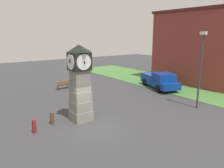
{
  "coord_description": "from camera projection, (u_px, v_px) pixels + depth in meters",
  "views": [
    {
      "loc": [
        11.55,
        -6.76,
        5.95
      ],
      "look_at": [
        -0.63,
        1.98,
        2.53
      ],
      "focal_mm": 35.0,
      "sensor_mm": 36.0,
      "label": 1
    }
  ],
  "objects": [
    {
      "name": "ground_plane",
      "position": [
        93.0,
        127.0,
        14.31
      ],
      "size": [
        78.79,
        78.79,
        0.0
      ],
      "primitive_type": "plane",
      "color": "#38383A"
    },
    {
      "name": "clock_tower",
      "position": [
        80.0,
        83.0,
        14.94
      ],
      "size": [
        1.75,
        1.67,
        5.3
      ],
      "color": "gray",
      "rests_on": "ground_plane"
    },
    {
      "name": "bollard_near_tower",
      "position": [
        52.0,
        118.0,
        14.73
      ],
      "size": [
        0.28,
        0.28,
        0.91
      ],
      "color": "brown",
      "rests_on": "ground_plane"
    },
    {
      "name": "bollard_mid_row",
      "position": [
        34.0,
        126.0,
        13.41
      ],
      "size": [
        0.25,
        0.25,
        0.9
      ],
      "color": "maroon",
      "rests_on": "ground_plane"
    },
    {
      "name": "pickup_truck",
      "position": [
        159.0,
        80.0,
        24.52
      ],
      "size": [
        5.93,
        3.76,
        1.85
      ],
      "color": "navy",
      "rests_on": "ground_plane"
    },
    {
      "name": "bench",
      "position": [
        63.0,
        84.0,
        24.3
      ],
      "size": [
        0.68,
        1.64,
        0.9
      ],
      "color": "brown",
      "rests_on": "ground_plane"
    },
    {
      "name": "street_lamp_far_side",
      "position": [
        201.0,
        65.0,
        17.31
      ],
      "size": [
        0.5,
        0.24,
        6.17
      ],
      "color": "#333338",
      "rests_on": "ground_plane"
    },
    {
      "name": "warehouse_blue_far",
      "position": [
        220.0,
        47.0,
        27.09
      ],
      "size": [
        13.56,
        11.31,
        8.81
      ],
      "color": "maroon",
      "rests_on": "ground_plane"
    },
    {
      "name": "grass_verge_far",
      "position": [
        220.0,
        95.0,
        22.01
      ],
      "size": [
        47.28,
        7.57,
        0.04
      ],
      "primitive_type": "cube",
      "color": "#477A38",
      "rests_on": "ground_plane"
    }
  ]
}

